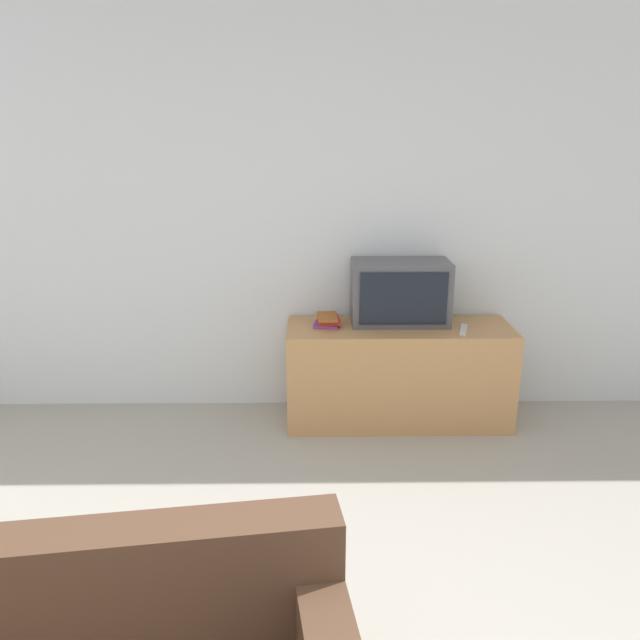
# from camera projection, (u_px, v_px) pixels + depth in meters

# --- Properties ---
(wall_back) EXTENTS (9.00, 0.06, 2.60)m
(wall_back) POSITION_uv_depth(u_px,v_px,m) (299.00, 217.00, 4.05)
(wall_back) COLOR silver
(wall_back) RESTS_ON ground_plane
(tv_stand) EXTENTS (1.43, 0.50, 0.65)m
(tv_stand) POSITION_uv_depth(u_px,v_px,m) (398.00, 374.00, 4.06)
(tv_stand) COLOR tan
(tv_stand) RESTS_ON ground_plane
(television) EXTENTS (0.62, 0.33, 0.41)m
(television) POSITION_uv_depth(u_px,v_px,m) (400.00, 292.00, 3.99)
(television) COLOR #4C4C51
(television) RESTS_ON tv_stand
(book_stack) EXTENTS (0.18, 0.22, 0.07)m
(book_stack) POSITION_uv_depth(u_px,v_px,m) (328.00, 320.00, 3.97)
(book_stack) COLOR #7A3884
(book_stack) RESTS_ON tv_stand
(remote_on_stand) EXTENTS (0.09, 0.18, 0.02)m
(remote_on_stand) POSITION_uv_depth(u_px,v_px,m) (464.00, 330.00, 3.86)
(remote_on_stand) COLOR #B7B7B7
(remote_on_stand) RESTS_ON tv_stand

